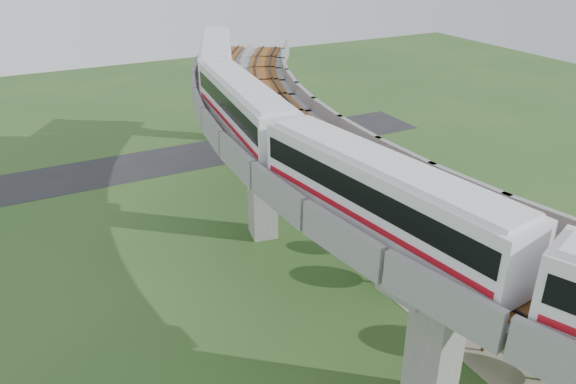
% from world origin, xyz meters
% --- Properties ---
extents(ground, '(160.00, 160.00, 0.00)m').
position_xyz_m(ground, '(0.00, 0.00, 0.00)').
color(ground, '#2C5220').
rests_on(ground, ground).
extents(dirt_lot, '(18.00, 26.00, 0.04)m').
position_xyz_m(dirt_lot, '(14.00, -2.00, 0.02)').
color(dirt_lot, gray).
rests_on(dirt_lot, ground).
extents(asphalt_road, '(60.00, 8.00, 0.03)m').
position_xyz_m(asphalt_road, '(0.00, 30.00, 0.01)').
color(asphalt_road, '#232326').
rests_on(asphalt_road, ground).
extents(viaduct, '(19.58, 73.98, 11.40)m').
position_xyz_m(viaduct, '(3.84, 0.00, 9.05)').
color(viaduct, '#99968E').
rests_on(viaduct, ground).
extents(metro_train, '(11.39, 61.34, 3.64)m').
position_xyz_m(metro_train, '(0.36, -1.38, 12.31)').
color(metro_train, silver).
rests_on(metro_train, ground).
extents(fence, '(3.87, 38.73, 1.50)m').
position_xyz_m(fence, '(9.75, 0.00, 0.75)').
color(fence, '#2D382D').
rests_on(fence, ground).
extents(tree_0, '(2.02, 2.02, 2.76)m').
position_xyz_m(tree_0, '(10.42, 21.77, 1.89)').
color(tree_0, '#382314').
rests_on(tree_0, ground).
extents(tree_1, '(1.89, 1.89, 3.04)m').
position_xyz_m(tree_1, '(8.52, 16.28, 2.23)').
color(tree_1, '#382314').
rests_on(tree_1, ground).
extents(tree_2, '(1.87, 1.87, 2.37)m').
position_xyz_m(tree_2, '(8.02, 11.35, 1.57)').
color(tree_2, '#382314').
rests_on(tree_2, ground).
extents(tree_3, '(2.05, 2.05, 2.99)m').
position_xyz_m(tree_3, '(6.68, 3.99, 2.10)').
color(tree_3, '#382314').
rests_on(tree_3, ground).
extents(tree_4, '(2.77, 2.77, 3.39)m').
position_xyz_m(tree_4, '(5.77, -0.21, 2.21)').
color(tree_4, '#382314').
rests_on(tree_4, ground).
extents(tree_5, '(2.92, 2.92, 3.56)m').
position_xyz_m(tree_5, '(6.68, -8.70, 2.32)').
color(tree_5, '#382314').
rests_on(tree_5, ground).
extents(tree_6, '(3.04, 3.04, 3.20)m').
position_xyz_m(tree_6, '(7.79, -12.01, 1.91)').
color(tree_6, '#382314').
rests_on(tree_6, ground).
extents(car_dark, '(3.85, 2.38, 1.04)m').
position_xyz_m(car_dark, '(14.63, 7.73, 0.56)').
color(car_dark, black).
rests_on(car_dark, dirt_lot).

